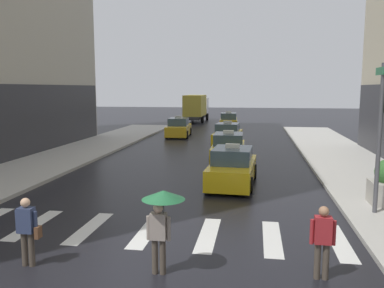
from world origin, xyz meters
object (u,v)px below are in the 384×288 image
(taxi_fourth, at_px, (179,128))
(box_truck, at_px, (196,107))
(taxi_lead, at_px, (232,168))
(taxi_third, at_px, (228,135))
(pedestrian_with_umbrella, at_px, (162,209))
(taxi_fifth, at_px, (228,121))
(traffic_light_pole, at_px, (384,117))
(pedestrian_with_handbag, at_px, (27,228))
(taxi_second, at_px, (228,149))
(pedestrian_plain_coat, at_px, (323,238))

(taxi_fourth, distance_m, box_truck, 15.51)
(taxi_lead, distance_m, box_truck, 33.05)
(taxi_third, distance_m, pedestrian_with_umbrella, 21.09)
(taxi_fifth, bearing_deg, traffic_light_pole, -76.65)
(pedestrian_with_handbag, bearing_deg, taxi_lead, 64.31)
(traffic_light_pole, xyz_separation_m, pedestrian_with_handbag, (-9.22, -5.14, -2.32))
(taxi_third, relative_size, taxi_fourth, 1.00)
(box_truck, height_order, pedestrian_with_handbag, box_truck)
(taxi_fifth, height_order, pedestrian_with_umbrella, pedestrian_with_umbrella)
(taxi_lead, relative_size, taxi_fourth, 1.00)
(taxi_fourth, relative_size, pedestrian_with_umbrella, 2.39)
(taxi_lead, bearing_deg, taxi_second, 95.63)
(traffic_light_pole, bearing_deg, pedestrian_with_umbrella, -139.95)
(box_truck, bearing_deg, taxi_fifth, -58.84)
(pedestrian_with_umbrella, bearing_deg, taxi_fifth, 91.32)
(taxi_fourth, bearing_deg, taxi_third, -45.52)
(traffic_light_pole, relative_size, taxi_fifth, 1.04)
(pedestrian_with_handbag, relative_size, pedestrian_plain_coat, 1.00)
(taxi_fourth, height_order, pedestrian_with_handbag, taxi_fourth)
(taxi_fifth, distance_m, pedestrian_plain_coat, 33.62)
(taxi_fourth, bearing_deg, pedestrian_plain_coat, -72.37)
(taxi_fourth, relative_size, pedestrian_plain_coat, 2.81)
(traffic_light_pole, height_order, pedestrian_with_umbrella, traffic_light_pole)
(taxi_lead, distance_m, taxi_third, 12.32)
(taxi_fifth, relative_size, box_truck, 0.61)
(taxi_lead, relative_size, pedestrian_with_handbag, 2.80)
(box_truck, relative_size, pedestrian_with_handbag, 4.58)
(taxi_lead, xyz_separation_m, taxi_fourth, (-5.65, 16.95, 0.00))
(pedestrian_with_handbag, height_order, pedestrian_plain_coat, same)
(traffic_light_pole, relative_size, pedestrian_plain_coat, 2.91)
(taxi_fourth, bearing_deg, box_truck, 92.79)
(pedestrian_with_handbag, bearing_deg, pedestrian_with_umbrella, 1.45)
(box_truck, bearing_deg, pedestrian_with_handbag, -87.04)
(traffic_light_pole, relative_size, pedestrian_with_handbag, 2.91)
(taxi_third, height_order, taxi_fourth, same)
(taxi_fifth, bearing_deg, pedestrian_with_handbag, -94.12)
(traffic_light_pole, height_order, box_truck, traffic_light_pole)
(pedestrian_plain_coat, bearing_deg, taxi_lead, 106.03)
(taxi_fourth, relative_size, taxi_fifth, 1.00)
(taxi_fourth, bearing_deg, taxi_second, -65.85)
(taxi_third, bearing_deg, pedestrian_with_umbrella, -90.02)
(taxi_second, bearing_deg, pedestrian_plain_coat, -78.01)
(taxi_lead, distance_m, pedestrian_plain_coat, 8.82)
(taxi_third, bearing_deg, taxi_second, -85.67)
(taxi_fourth, height_order, pedestrian_with_umbrella, pedestrian_with_umbrella)
(taxi_lead, xyz_separation_m, pedestrian_plain_coat, (2.44, -8.48, 0.21))
(taxi_third, height_order, taxi_fifth, same)
(traffic_light_pole, relative_size, pedestrian_with_umbrella, 2.47)
(taxi_second, height_order, pedestrian_with_handbag, taxi_second)
(taxi_second, height_order, pedestrian_with_umbrella, pedestrian_with_umbrella)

